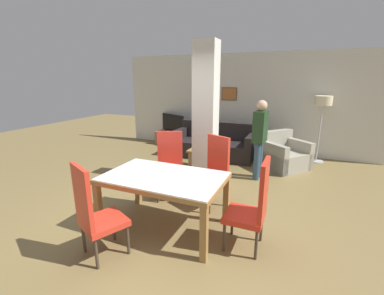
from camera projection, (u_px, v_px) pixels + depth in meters
name	position (u px, v px, depth m)	size (l,w,h in m)	color
ground_plane	(165.00, 226.00, 3.65)	(18.00, 18.00, 0.00)	brown
back_wall	(241.00, 103.00, 7.24)	(7.20, 0.09, 2.70)	silver
divider_pillar	(206.00, 115.00, 4.88)	(0.42, 0.36, 2.70)	silver
dining_table	(164.00, 186.00, 3.49)	(1.62, 1.00, 0.77)	olive
dining_chair_far_right	(213.00, 171.00, 4.15)	(0.61, 0.61, 1.15)	red
dining_chair_head_right	(253.00, 205.00, 3.04)	(0.46, 0.46, 1.15)	red
dining_chair_near_left	(94.00, 212.00, 2.88)	(0.61, 0.61, 1.15)	red
dining_chair_far_left	(170.00, 164.00, 4.47)	(0.61, 0.61, 1.15)	red
sofa	(214.00, 145.00, 6.87)	(2.12, 0.92, 0.88)	black
armchair	(283.00, 156.00, 5.97)	(1.24, 1.25, 0.83)	#9F9A8A
coffee_table	(204.00, 159.00, 5.94)	(0.72, 0.48, 0.44)	#99693F
bottle	(205.00, 146.00, 5.90)	(0.06, 0.06, 0.23)	#4C2D14
tv_stand	(173.00, 138.00, 8.06)	(1.11, 0.40, 0.41)	#9D5F43
tv_screen	(173.00, 124.00, 7.94)	(0.91, 0.43, 0.55)	black
floor_lamp	(323.00, 106.00, 6.14)	(0.39, 0.39, 1.63)	#B7B7BC
standing_person	(260.00, 135.00, 5.16)	(0.26, 0.40, 1.62)	#2A4358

